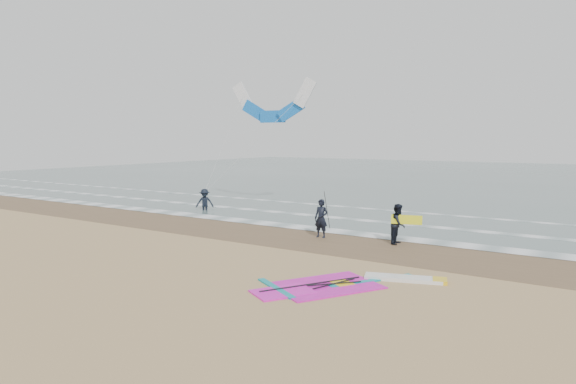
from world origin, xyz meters
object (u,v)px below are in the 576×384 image
Objects in this scene: person_standing at (321,218)px; person_walking at (398,224)px; windsurf_rig at (348,284)px; person_wading at (205,197)px; surf_kite at (272,106)px.

person_standing is 3.54m from person_walking.
person_wading is at bearing 146.63° from windsurf_rig.
surf_kite is (-8.30, 8.01, 5.83)m from person_standing.
surf_kite is (-12.80, 14.25, 6.69)m from windsurf_rig.
windsurf_rig is at bearing -174.56° from person_walking.
person_standing reaches higher than person_wading.
surf_kite is at bearing 132.66° from person_standing.
person_wading is at bearing 74.87° from person_walking.
person_walking is at bearing -49.32° from person_wading.
surf_kite reaches higher than person_walking.
person_walking is 15.11m from surf_kite.
person_wading is (-13.97, 3.03, -0.01)m from person_walking.
person_standing reaches higher than windsurf_rig.
person_wading is (-14.97, 9.86, 0.83)m from windsurf_rig.
person_walking is at bearing -32.17° from surf_kite.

